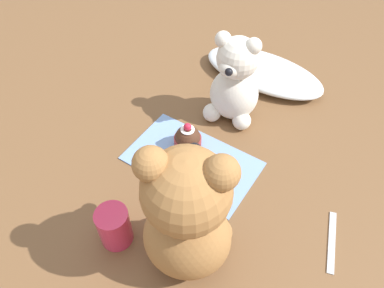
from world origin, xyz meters
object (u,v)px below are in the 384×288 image
Objects in this scene: cupcake_near_cream_bear at (188,139)px; juice_glass at (114,227)px; teddy_bear_tan at (187,217)px; cupcake_near_tan_bear at (190,171)px; teddy_bear_cream at (234,82)px; teaspoon at (332,241)px.

juice_glass is at bearing -86.98° from cupcake_near_cream_bear.
teddy_bear_tan reaches higher than cupcake_near_cream_bear.
cupcake_near_cream_bear is 0.97× the size of cupcake_near_tan_bear.
teaspoon is at bearing -42.18° from teddy_bear_cream.
cupcake_near_cream_bear is at bearing -112.04° from teddy_bear_cream.
cupcake_near_cream_bear is at bearing 93.02° from juice_glass.
cupcake_near_tan_bear is 0.57× the size of teaspoon.
juice_glass is (-0.04, -0.18, 0.01)m from cupcake_near_tan_bear.
cupcake_near_cream_bear is 0.09m from cupcake_near_tan_bear.
teddy_bear_cream is 0.40m from juice_glass.
teddy_bear_tan is 0.16m from juice_glass.
cupcake_near_cream_bear is 0.86× the size of juice_glass.
teddy_bear_cream is 2.68× the size of juice_glass.
teaspoon is at bearing -165.22° from teddy_bear_tan.
teddy_bear_cream is at bearing -137.69° from teaspoon.
teddy_bear_cream is 1.72× the size of teaspoon.
teaspoon is at bearing -7.18° from cupcake_near_cream_bear.
teaspoon is at bearing 5.61° from cupcake_near_tan_bear.
juice_glass is 0.39m from teaspoon.
cupcake_near_cream_bear reaches higher than teaspoon.
cupcake_near_cream_bear is 0.25m from juice_glass.
cupcake_near_cream_bear is at bearing -114.40° from teaspoon.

